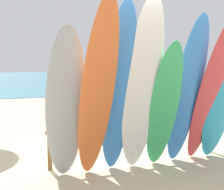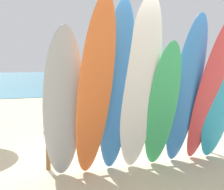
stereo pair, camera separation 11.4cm
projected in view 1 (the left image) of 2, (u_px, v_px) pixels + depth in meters
name	position (u px, v px, depth m)	size (l,w,h in m)	color
ground	(34.00, 90.00, 18.06)	(60.00, 60.00, 0.00)	beige
ocean_water	(16.00, 78.00, 32.66)	(60.00, 40.00, 0.02)	teal
surfboard_rack	(135.00, 131.00, 5.06)	(3.03, 0.07, 0.62)	brown
surfboard_grey_0	(65.00, 106.00, 3.99)	(0.54, 0.07, 2.19)	#999EA3
surfboard_orange_1	(98.00, 93.00, 3.96)	(0.48, 0.06, 2.62)	orange
surfboard_blue_2	(119.00, 91.00, 4.20)	(0.47, 0.08, 2.56)	#337AD1
surfboard_white_3	(142.00, 88.00, 4.28)	(0.57, 0.07, 2.63)	white
surfboard_green_4	(164.00, 107.00, 4.49)	(0.49, 0.07, 2.05)	#38B266
surfboard_blue_5	(187.00, 92.00, 4.64)	(0.52, 0.08, 2.45)	#337AD1
surfboard_red_6	(210.00, 93.00, 4.73)	(0.48, 0.06, 2.44)	#D13D42
surfboard_teal_7	(221.00, 103.00, 4.92)	(0.56, 0.07, 2.04)	#289EC6
beachgoer_strolling	(104.00, 79.00, 13.26)	(0.42, 0.52, 1.61)	#9E704C
beachgoer_midbeach	(67.00, 90.00, 7.28)	(0.49, 0.49, 1.72)	#9E704C
beachgoer_by_water	(98.00, 81.00, 12.17)	(0.44, 0.45, 1.55)	#9E704C
beachgoer_photographing	(116.00, 91.00, 7.70)	(0.41, 0.54, 1.58)	beige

